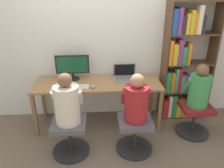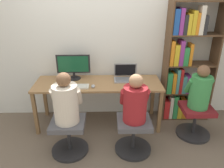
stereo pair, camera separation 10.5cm
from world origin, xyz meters
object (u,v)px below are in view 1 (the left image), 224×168
Objects in this scene: keyboard at (74,87)px; bookshelf at (182,68)px; desktop_monitor at (72,67)px; laptop at (125,76)px; office_chair_left at (70,136)px; person_near_shelf at (199,88)px; person_at_monitor at (67,102)px; office_chair_side at (194,118)px; person_at_laptop at (136,101)px; office_chair_right at (135,133)px.

bookshelf is at bearing 11.07° from keyboard.
desktop_monitor reaches higher than laptop.
office_chair_left is at bearing -93.58° from keyboard.
person_at_monitor is at bearing -169.89° from person_near_shelf.
person_at_monitor is 1.93m from office_chair_side.
person_at_laptop is (0.88, -0.83, -0.18)m from desktop_monitor.
person_at_monitor is (-0.81, -0.78, -0.01)m from laptop.
bookshelf is at bearing 3.30° from laptop.
office_chair_left is at bearing -169.73° from person_near_shelf.
person_near_shelf reaches higher than laptop.
laptop is 1.13m from person_at_monitor.
person_at_laptop is (0.87, 0.00, -0.01)m from person_at_monitor.
laptop is at bearing 94.09° from office_chair_right.
bookshelf is at bearing 25.70° from office_chair_left.
desktop_monitor is 0.84m from laptop.
laptop is 0.94m from office_chair_right.
desktop_monitor is 1.22m from person_at_laptop.
office_chair_left is (0.01, -0.83, -0.68)m from desktop_monitor.
office_chair_right is (0.88, -0.83, -0.68)m from desktop_monitor.
person_at_monitor is at bearing 179.80° from office_chair_right.
person_near_shelf is (0.96, 0.33, 0.49)m from office_chair_right.
person_at_laptop is (0.06, -0.78, -0.03)m from laptop.
desktop_monitor is at bearing 164.73° from person_near_shelf.
person_at_monitor is 1.05× the size of person_near_shelf.
laptop is 0.73× the size of office_chair_side.
laptop is 0.84× the size of keyboard.
bookshelf is at bearing 99.20° from office_chair_side.
desktop_monitor is at bearing 164.59° from office_chair_side.
keyboard is at bearing -168.93° from bookshelf.
office_chair_left is (-0.03, -0.51, -0.48)m from keyboard.
keyboard is (0.04, -0.33, -0.20)m from desktop_monitor.
desktop_monitor is 0.85m from person_at_monitor.
desktop_monitor is 1.04× the size of office_chair_left.
desktop_monitor is 0.81× the size of person_at_laptop.
office_chair_left is at bearing -179.53° from person_at_laptop.
desktop_monitor reaches higher than office_chair_side.
person_at_monitor is at bearing -89.58° from desktop_monitor.
person_at_laptop is at bearing 90.00° from office_chair_right.
office_chair_right is at bearing -0.20° from person_at_monitor.
person_at_monitor is at bearing -154.44° from bookshelf.
person_at_monitor is at bearing 90.00° from office_chair_left.
office_chair_left is 1.00× the size of office_chair_right.
desktop_monitor is at bearing 90.42° from person_at_monitor.
laptop is at bearing -3.21° from desktop_monitor.
laptop reaches higher than office_chair_right.
person_at_laptop reaches higher than office_chair_side.
person_near_shelf is (1.84, -0.50, -0.18)m from desktop_monitor.
laptop is 1.23m from office_chair_side.
office_chair_side is at bearing -24.36° from laptop.
office_chair_right is 1.36m from bookshelf.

